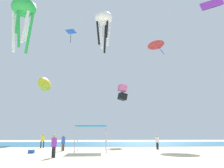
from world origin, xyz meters
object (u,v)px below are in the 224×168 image
kite_octopus_green (24,10)px  kite_parafoil_purple (212,4)px  person_far_shore (157,140)px  kite_inflatable_yellow (45,84)px  person_rightmost (63,141)px  kite_octopus_white (104,20)px  kite_delta_red (156,44)px  person_near_tent (43,139)px  cooler_box (31,151)px  canopy_tent (91,127)px  person_central (54,144)px  kite_box_pink (122,92)px  kite_diamond_blue (71,32)px

kite_octopus_green → kite_parafoil_purple: size_ratio=1.91×
person_far_shore → kite_inflatable_yellow: 27.26m
person_rightmost → person_far_shore: (11.15, 2.82, -0.01)m
person_rightmost → kite_octopus_white: bearing=-89.3°
kite_inflatable_yellow → person_rightmost: bearing=-164.7°
person_far_shore → kite_delta_red: bearing=152.9°
person_near_tent → cooler_box: 8.53m
canopy_tent → person_central: canopy_tent is taller
canopy_tent → kite_delta_red: kite_delta_red is taller
person_near_tent → person_rightmost: (3.54, -5.55, -0.09)m
kite_octopus_green → kite_parafoil_purple: bearing=112.8°
person_near_tent → person_rightmost: person_near_tent is taller
person_rightmost → kite_parafoil_purple: bearing=-60.3°
kite_inflatable_yellow → kite_box_pink: bearing=-119.6°
canopy_tent → person_rightmost: canopy_tent is taller
person_central → kite_inflatable_yellow: 30.02m
canopy_tent → person_rightmost: (-3.09, 1.83, -1.45)m
person_far_shore → kite_delta_red: size_ratio=0.37×
person_near_tent → kite_octopus_white: kite_octopus_white is taller
kite_box_pink → kite_octopus_green: bearing=-69.3°
kite_parafoil_purple → person_far_shore: bearing=-2.3°
canopy_tent → kite_parafoil_purple: size_ratio=0.89×
kite_octopus_green → canopy_tent: bearing=93.5°
kite_parafoil_purple → kite_delta_red: size_ratio=0.79×
cooler_box → kite_octopus_green: kite_octopus_green is taller
person_near_tent → kite_box_pink: (11.50, 7.24, 7.83)m
person_rightmost → kite_inflatable_yellow: bearing=42.3°
kite_diamond_blue → kite_box_pink: bearing=-179.1°
kite_octopus_green → kite_inflatable_yellow: (-1.51, 19.39, -5.19)m
kite_inflatable_yellow → cooler_box: bearing=-173.0°
canopy_tent → kite_inflatable_yellow: size_ratio=0.40×
kite_inflatable_yellow → kite_octopus_white: (11.49, -21.50, 3.00)m
person_far_shore → kite_parafoil_purple: bearing=78.5°
person_near_tent → kite_octopus_green: bearing=57.7°
person_near_tent → kite_diamond_blue: bearing=-108.1°
kite_parafoil_purple → kite_octopus_green: bearing=3.7°
person_rightmost → kite_delta_red: kite_delta_red is taller
kite_inflatable_yellow → kite_octopus_white: bearing=-156.7°
person_central → kite_box_pink: 22.77m
kite_delta_red → kite_octopus_green: bearing=8.4°
person_near_tent → kite_diamond_blue: size_ratio=0.78×
person_rightmost → person_far_shore: size_ratio=1.01×
canopy_tent → kite_delta_red: size_ratio=0.70×
kite_inflatable_yellow → kite_delta_red: 24.12m
person_rightmost → person_far_shore: bearing=-53.6°
canopy_tent → kite_octopus_green: kite_octopus_green is taller
kite_diamond_blue → kite_octopus_white: (6.12, -17.70, -6.89)m
kite_octopus_green → kite_octopus_white: kite_octopus_green is taller
kite_inflatable_yellow → kite_diamond_blue: size_ratio=3.35×
cooler_box → kite_inflatable_yellow: size_ratio=0.07×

